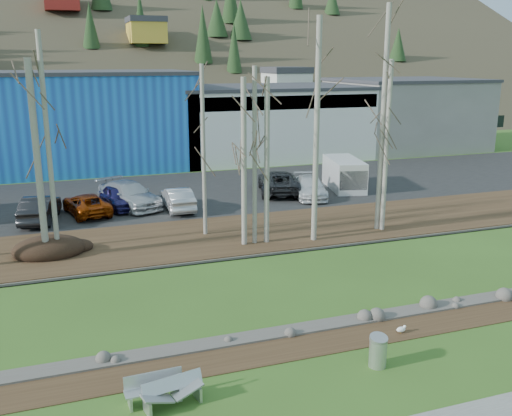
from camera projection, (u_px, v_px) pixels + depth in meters
name	position (u px, v px, depth m)	size (l,w,h in m)	color
ground	(338.00, 375.00, 17.29)	(200.00, 200.00, 0.00)	#34541C
dirt_strip	(309.00, 343.00, 19.20)	(80.00, 1.80, 0.03)	#382616
near_bank_rocks	(297.00, 331.00, 20.12)	(80.00, 0.80, 0.50)	#47423D
river	(258.00, 288.00, 23.86)	(80.00, 8.00, 0.90)	black
far_bank_rocks	(230.00, 257.00, 27.60)	(80.00, 0.80, 0.46)	#47423D
far_bank	(213.00, 237.00, 30.50)	(80.00, 7.00, 0.15)	#382616
parking_lot	(174.00, 194.00, 40.09)	(80.00, 14.00, 0.14)	black
building_blue	(72.00, 120.00, 49.90)	(20.40, 12.24, 8.30)	#1C4FB1
building_white	(265.00, 121.00, 55.85)	(18.36, 12.24, 6.80)	silver
building_grey	(405.00, 113.00, 60.93)	(14.28, 12.24, 7.30)	slate
hillside	(95.00, 5.00, 89.51)	(160.00, 72.00, 35.00)	#383123
bench_intact	(154.00, 388.00, 15.89)	(1.66, 0.57, 0.82)	silver
bench_damaged	(173.00, 392.00, 15.72)	(1.83, 0.90, 0.78)	silver
litter_bin	(378.00, 353.00, 17.70)	(0.55, 0.55, 0.94)	silver
seagull	(401.00, 329.00, 19.89)	(0.41, 0.19, 0.29)	gold
dirt_mound	(49.00, 248.00, 27.49)	(3.42, 2.41, 0.67)	black
birch_2	(38.00, 162.00, 25.93)	(0.31, 0.31, 9.22)	#A19D91
birch_3	(49.00, 148.00, 26.06)	(0.23, 0.23, 10.41)	#A19D91
birch_4	(244.00, 163.00, 28.04)	(0.27, 0.27, 8.34)	#A19D91
birch_5	(204.00, 152.00, 29.66)	(0.21, 0.21, 8.93)	#A19D91
birch_6	(255.00, 158.00, 28.19)	(0.23, 0.23, 8.85)	#A19D91
birch_7	(316.00, 133.00, 28.40)	(0.28, 0.28, 11.17)	#A19D91
birch_8	(387.00, 147.00, 30.45)	(0.25, 0.25, 9.16)	#A19D91
birch_9	(383.00, 121.00, 30.28)	(0.27, 0.27, 11.92)	#A19D91
birch_11	(267.00, 162.00, 28.42)	(0.27, 0.27, 8.34)	#A19D91
car_1	(40.00, 208.00, 33.02)	(1.63, 4.68, 1.54)	black
car_2	(86.00, 204.00, 34.56)	(2.10, 4.56, 1.27)	#842E06
car_3	(129.00, 195.00, 36.20)	(2.24, 5.51, 1.60)	#A2A6AB
car_4	(119.00, 197.00, 35.95)	(1.70, 4.23, 1.44)	#1A184B
car_5	(178.00, 199.00, 35.58)	(1.51, 4.32, 1.42)	#B3B2B4
car_6	(278.00, 182.00, 40.06)	(2.61, 5.66, 1.57)	#252528
car_7	(310.00, 187.00, 38.89)	(1.94, 4.78, 1.39)	silver
van_white	(345.00, 174.00, 41.20)	(3.08, 5.27, 2.16)	white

